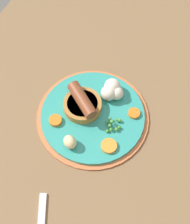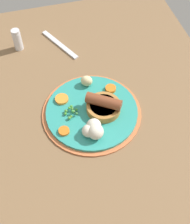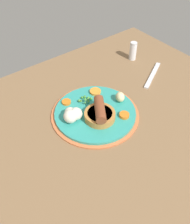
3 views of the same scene
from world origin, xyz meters
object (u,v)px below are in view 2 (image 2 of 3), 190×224
object	(u,v)px
potato_chunk_0	(87,81)
fork	(60,45)
pea_pile	(71,111)
carrot_slice_0	(64,131)
dinner_plate	(92,112)
cauliflower_floret	(93,129)
carrot_slice_1	(62,99)
sausage_pudding	(103,105)
carrot_slice_2	(111,89)
salt_shaker	(17,40)

from	to	relation	value
potato_chunk_0	fork	size ratio (longest dim) A/B	0.20
pea_pile	carrot_slice_0	xyz separation A→B (cm)	(-5.63, 3.20, -0.47)
carrot_slice_0	fork	size ratio (longest dim) A/B	0.17
dinner_plate	fork	world-z (taller)	dinner_plate
pea_pile	cauliflower_floret	world-z (taller)	cauliflower_floret
cauliflower_floret	potato_chunk_0	distance (cm)	17.76
carrot_slice_1	fork	xyz separation A→B (cm)	(25.05, -4.17, -1.53)
sausage_pudding	pea_pile	world-z (taller)	sausage_pudding
carrot_slice_2	fork	bearing A→B (deg)	23.39
carrot_slice_1	carrot_slice_2	size ratio (longest dim) A/B	1.22
cauliflower_floret	carrot_slice_2	distance (cm)	16.45
cauliflower_floret	carrot_slice_2	size ratio (longest dim) A/B	1.95
dinner_plate	carrot_slice_2	world-z (taller)	carrot_slice_2
cauliflower_floret	salt_shaker	size ratio (longest dim) A/B	0.82
pea_pile	carrot_slice_0	distance (cm)	6.49
sausage_pudding	fork	world-z (taller)	sausage_pudding
salt_shaker	cauliflower_floret	bearing A→B (deg)	-159.19
carrot_slice_0	salt_shaker	distance (cm)	39.03
fork	salt_shaker	size ratio (longest dim) A/B	2.35
sausage_pudding	carrot_slice_0	bearing A→B (deg)	54.17
carrot_slice_2	salt_shaker	xyz separation A→B (cm)	(27.07, 24.47, 1.86)
carrot_slice_1	salt_shaker	xyz separation A→B (cm)	(27.12, 9.48, 1.95)
dinner_plate	salt_shaker	size ratio (longest dim) A/B	3.76
fork	sausage_pudding	bearing A→B (deg)	164.52
carrot_slice_0	fork	world-z (taller)	carrot_slice_0
carrot_slice_2	salt_shaker	distance (cm)	36.54
cauliflower_floret	pea_pile	bearing A→B (deg)	28.18
sausage_pudding	potato_chunk_0	xyz separation A→B (cm)	(10.23, 2.33, -0.33)
cauliflower_floret	salt_shaker	distance (cm)	43.62
sausage_pudding	potato_chunk_0	distance (cm)	10.50
dinner_plate	carrot_slice_1	size ratio (longest dim) A/B	7.38
carrot_slice_0	salt_shaker	xyz separation A→B (cm)	(38.17, 7.89, 1.98)
pea_pile	fork	bearing A→B (deg)	-4.82
pea_pile	salt_shaker	distance (cm)	34.41
carrot_slice_1	fork	distance (cm)	25.44
sausage_pudding	carrot_slice_2	world-z (taller)	sausage_pudding
dinner_plate	carrot_slice_0	distance (cm)	10.57
potato_chunk_0	carrot_slice_1	size ratio (longest dim) A/B	0.92
potato_chunk_0	carrot_slice_0	world-z (taller)	potato_chunk_0
carrot_slice_2	salt_shaker	world-z (taller)	salt_shaker
sausage_pudding	carrot_slice_2	distance (cm)	7.72
pea_pile	carrot_slice_2	size ratio (longest dim) A/B	1.52
cauliflower_floret	fork	bearing A→B (deg)	2.73
sausage_pudding	carrot_slice_1	world-z (taller)	sausage_pudding
potato_chunk_0	carrot_slice_2	size ratio (longest dim) A/B	1.12
fork	carrot_slice_0	bearing A→B (deg)	143.40
sausage_pudding	potato_chunk_0	bearing A→B (deg)	-43.85
carrot_slice_1	sausage_pudding	bearing A→B (deg)	-120.13
carrot_slice_1	carrot_slice_0	bearing A→B (deg)	171.80
carrot_slice_0	cauliflower_floret	bearing A→B (deg)	-108.88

